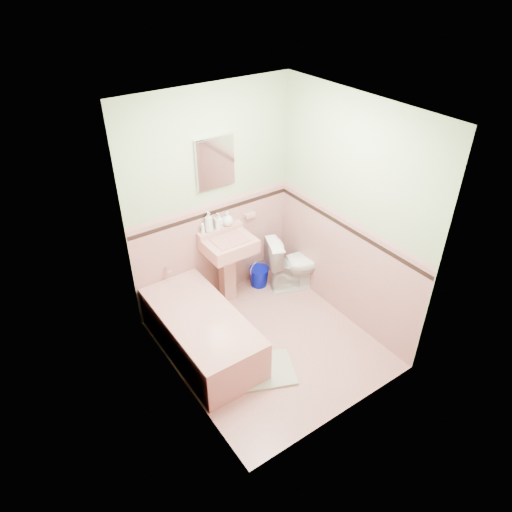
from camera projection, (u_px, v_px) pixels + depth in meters
floor at (269, 343)px, 5.02m from camera, size 2.20×2.20×0.00m
ceiling at (274, 111)px, 3.62m from camera, size 2.20×2.20×0.00m
wall_back at (212, 201)px, 5.07m from camera, size 2.50×0.00×2.50m
wall_front at (356, 310)px, 3.57m from camera, size 2.50×0.00×2.50m
wall_left at (174, 283)px, 3.85m from camera, size 0.00×2.50×2.50m
wall_right at (349, 216)px, 4.79m from camera, size 0.00×2.50×2.50m
wainscot_back at (215, 251)px, 5.42m from camera, size 2.00×0.00×2.00m
wainscot_front at (346, 367)px, 3.94m from camera, size 2.00×0.00×2.00m
wainscot_left at (182, 340)px, 4.21m from camera, size 0.00×2.20×2.20m
wainscot_right at (342, 268)px, 5.15m from camera, size 0.00×2.20×2.20m
accent_back at (213, 212)px, 5.13m from camera, size 2.00×0.00×2.00m
accent_front at (352, 321)px, 3.65m from camera, size 2.00×0.00×2.00m
accent_left at (177, 295)px, 3.93m from camera, size 0.00×2.20×2.20m
accent_right at (347, 228)px, 4.85m from camera, size 0.00×2.20×2.20m
cap_back at (213, 204)px, 5.07m from camera, size 2.00×0.00×2.00m
cap_front at (354, 311)px, 3.60m from camera, size 2.00×0.00×2.00m
cap_left at (176, 285)px, 3.87m from camera, size 0.00×2.20×2.20m
cap_right at (348, 219)px, 4.80m from camera, size 0.00×2.20×2.20m
bathtub at (202, 334)px, 4.82m from camera, size 0.70×1.50×0.45m
tub_faucet at (167, 269)px, 5.08m from camera, size 0.04×0.12×0.04m
sink at (230, 271)px, 5.38m from camera, size 0.55×0.48×0.87m
sink_faucet at (222, 228)px, 5.19m from camera, size 0.02×0.02×0.10m
medicine_cabinet at (215, 162)px, 4.82m from camera, size 0.44×0.04×0.55m
soap_dish at (250, 215)px, 5.43m from camera, size 0.13×0.08×0.04m
soap_bottle_left at (209, 222)px, 5.10m from camera, size 0.09×0.10×0.24m
soap_bottle_mid at (218, 221)px, 5.17m from camera, size 0.10×0.10×0.19m
soap_bottle_right at (227, 219)px, 5.23m from camera, size 0.14×0.14×0.17m
tube at (203, 229)px, 5.10m from camera, size 0.05×0.05×0.12m
toilet at (294, 263)px, 5.67m from camera, size 0.78×0.60×0.70m
bucket at (259, 277)px, 5.81m from camera, size 0.27×0.27×0.25m
bath_mat at (258, 371)px, 4.67m from camera, size 0.85×0.72×0.03m
shoe at (254, 368)px, 4.64m from camera, size 0.17×0.09×0.06m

